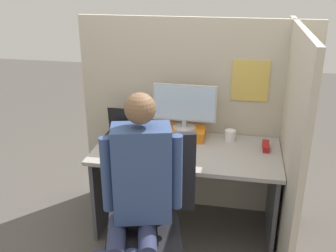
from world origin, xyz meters
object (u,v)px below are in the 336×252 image
monitor (185,106)px  person (137,191)px  carrot_toy (168,162)px  stapler (266,146)px  laptop (126,131)px  paper_box (184,133)px  office_chair (151,214)px  coffee_mug (230,135)px

monitor → person: (-0.13, -0.96, -0.22)m
carrot_toy → stapler: bearing=30.2°
monitor → laptop: size_ratio=1.50×
paper_box → monitor: size_ratio=0.67×
paper_box → office_chair: (-0.08, -0.80, -0.24)m
paper_box → coffee_mug: (0.37, 0.02, 0.00)m
person → paper_box: bearing=82.5°
coffee_mug → carrot_toy: bearing=-128.5°
stapler → coffee_mug: coffee_mug is taller
paper_box → person: 0.97m
carrot_toy → laptop: bearing=135.4°
paper_box → monitor: monitor is taller
paper_box → laptop: (-0.46, -0.06, 0.00)m
paper_box → stapler: size_ratio=2.09×
person → coffee_mug: bearing=63.3°
laptop → office_chair: bearing=-62.9°
office_chair → person: (-0.04, -0.16, 0.26)m
monitor → stapler: bearing=-8.4°
paper_box → person: (-0.13, -0.96, 0.02)m
office_chair → person: 0.31m
laptop → carrot_toy: (0.43, -0.43, -0.02)m
paper_box → laptop: 0.47m
stapler → person: person is taller
laptop → person: 0.96m
monitor → carrot_toy: size_ratio=3.33×
paper_box → monitor: 0.23m
monitor → office_chair: 0.94m
laptop → person: person is taller
paper_box → carrot_toy: bearing=-94.0°
monitor → stapler: monitor is taller
stapler → office_chair: bearing=-135.6°
person → laptop: bearing=110.5°
carrot_toy → person: bearing=-101.1°
laptop → monitor: bearing=7.7°
stapler → coffee_mug: (-0.27, 0.11, 0.02)m
person → coffee_mug: 1.10m
paper_box → monitor: bearing=90.0°
laptop → coffee_mug: size_ratio=3.93×
paper_box → carrot_toy: size_ratio=2.24×
person → monitor: bearing=82.5°
monitor → stapler: 0.69m
stapler → coffee_mug: size_ratio=1.90×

